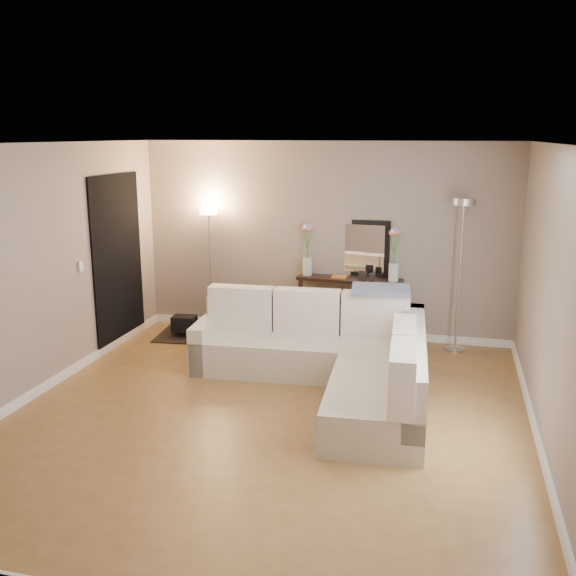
% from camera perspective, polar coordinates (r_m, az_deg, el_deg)
% --- Properties ---
extents(floor, '(5.00, 5.50, 0.01)m').
position_cam_1_polar(floor, '(6.40, -1.81, -11.32)').
color(floor, olive).
rests_on(floor, ground).
extents(ceiling, '(5.00, 5.50, 0.01)m').
position_cam_1_polar(ceiling, '(5.80, -2.01, 12.76)').
color(ceiling, white).
rests_on(ceiling, ground).
extents(wall_back, '(5.00, 0.02, 2.60)m').
position_cam_1_polar(wall_back, '(8.60, 3.25, 4.26)').
color(wall_back, gray).
rests_on(wall_back, ground).
extents(wall_front, '(5.00, 0.02, 2.60)m').
position_cam_1_polar(wall_front, '(3.53, -14.71, -9.99)').
color(wall_front, gray).
rests_on(wall_front, ground).
extents(wall_left, '(0.02, 5.50, 2.60)m').
position_cam_1_polar(wall_left, '(7.08, -21.82, 1.29)').
color(wall_left, gray).
rests_on(wall_left, ground).
extents(wall_right, '(0.02, 5.50, 2.60)m').
position_cam_1_polar(wall_right, '(5.81, 22.63, -1.31)').
color(wall_right, gray).
rests_on(wall_right, ground).
extents(baseboard_back, '(5.00, 0.03, 0.10)m').
position_cam_1_polar(baseboard_back, '(8.86, 3.11, -3.77)').
color(baseboard_back, white).
rests_on(baseboard_back, ground).
extents(baseboard_left, '(0.03, 5.50, 0.10)m').
position_cam_1_polar(baseboard_left, '(7.41, -20.81, -8.21)').
color(baseboard_left, white).
rests_on(baseboard_left, ground).
extents(baseboard_right, '(0.03, 5.50, 0.10)m').
position_cam_1_polar(baseboard_right, '(6.22, 21.33, -12.50)').
color(baseboard_right, white).
rests_on(baseboard_right, ground).
extents(doorway, '(0.02, 1.20, 2.20)m').
position_cam_1_polar(doorway, '(8.50, -14.87, 2.35)').
color(doorway, black).
rests_on(doorway, ground).
extents(switch_plate, '(0.02, 0.08, 0.12)m').
position_cam_1_polar(switch_plate, '(7.77, -17.93, 1.86)').
color(switch_plate, white).
rests_on(switch_plate, ground).
extents(sectional_sofa, '(2.75, 2.54, 0.92)m').
position_cam_1_polar(sectional_sofa, '(7.00, 4.04, -6.05)').
color(sectional_sofa, beige).
rests_on(sectional_sofa, floor).
extents(throw_blanket, '(0.70, 0.45, 0.09)m').
position_cam_1_polar(throw_blanket, '(7.41, 8.25, -0.15)').
color(throw_blanket, slate).
rests_on(throw_blanket, sectional_sofa).
extents(console_table, '(1.40, 0.49, 0.84)m').
position_cam_1_polar(console_table, '(8.57, 4.89, -1.45)').
color(console_table, black).
rests_on(console_table, floor).
extents(leaning_mirror, '(0.97, 0.13, 0.76)m').
position_cam_1_polar(leaning_mirror, '(8.55, 5.82, 3.57)').
color(leaning_mirror, black).
rests_on(leaning_mirror, console_table).
extents(table_decor, '(0.58, 0.15, 0.14)m').
position_cam_1_polar(table_decor, '(8.42, 5.39, 0.97)').
color(table_decor, orange).
rests_on(table_decor, console_table).
extents(flower_vase_left, '(0.16, 0.14, 0.72)m').
position_cam_1_polar(flower_vase_left, '(8.56, 1.75, 3.07)').
color(flower_vase_left, silver).
rests_on(flower_vase_left, console_table).
extents(flower_vase_right, '(0.16, 0.14, 0.72)m').
position_cam_1_polar(flower_vase_right, '(8.28, 9.40, 2.55)').
color(flower_vase_right, silver).
rests_on(flower_vase_right, console_table).
extents(floor_lamp_lit, '(0.26, 0.26, 1.70)m').
position_cam_1_polar(floor_lamp_lit, '(8.87, -6.96, 3.81)').
color(floor_lamp_lit, silver).
rests_on(floor_lamp_lit, floor).
extents(floor_lamp_unlit, '(0.33, 0.33, 1.93)m').
position_cam_1_polar(floor_lamp_unlit, '(8.13, 15.17, 3.75)').
color(floor_lamp_unlit, silver).
rests_on(floor_lamp_unlit, floor).
extents(charcoal_rug, '(1.19, 0.94, 0.01)m').
position_cam_1_polar(charcoal_rug, '(8.88, -7.87, -4.14)').
color(charcoal_rug, black).
rests_on(charcoal_rug, floor).
extents(black_bag, '(0.33, 0.25, 0.20)m').
position_cam_1_polar(black_bag, '(8.81, -9.20, -3.11)').
color(black_bag, black).
rests_on(black_bag, charcoal_rug).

